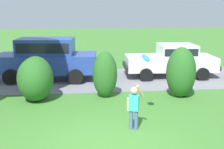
{
  "coord_description": "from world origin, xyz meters",
  "views": [
    {
      "loc": [
        -0.57,
        -6.44,
        3.28
      ],
      "look_at": [
        0.39,
        2.9,
        1.1
      ],
      "focal_mm": 46.54,
      "sensor_mm": 36.0,
      "label": 1
    }
  ],
  "objects_px": {
    "parked_suv": "(47,57)",
    "frisbee": "(146,58)",
    "child_thrower": "(134,105)",
    "parked_sedan": "(172,59)"
  },
  "relations": [
    {
      "from": "parked_suv",
      "to": "child_thrower",
      "type": "bearing_deg",
      "value": -63.53
    },
    {
      "from": "parked_sedan",
      "to": "frisbee",
      "type": "xyz_separation_m",
      "value": [
        -2.45,
        -5.24,
        1.0
      ]
    },
    {
      "from": "parked_suv",
      "to": "frisbee",
      "type": "distance_m",
      "value": 6.3
    },
    {
      "from": "parked_suv",
      "to": "child_thrower",
      "type": "height_order",
      "value": "parked_suv"
    },
    {
      "from": "child_thrower",
      "to": "parked_suv",
      "type": "bearing_deg",
      "value": 116.47
    },
    {
      "from": "parked_sedan",
      "to": "child_thrower",
      "type": "relative_size",
      "value": 3.48
    },
    {
      "from": "parked_suv",
      "to": "frisbee",
      "type": "relative_size",
      "value": 15.58
    },
    {
      "from": "parked_sedan",
      "to": "parked_suv",
      "type": "relative_size",
      "value": 0.93
    },
    {
      "from": "parked_suv",
      "to": "frisbee",
      "type": "xyz_separation_m",
      "value": [
        3.46,
        -5.21,
        0.77
      ]
    },
    {
      "from": "child_thrower",
      "to": "frisbee",
      "type": "distance_m",
      "value": 1.46
    }
  ]
}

